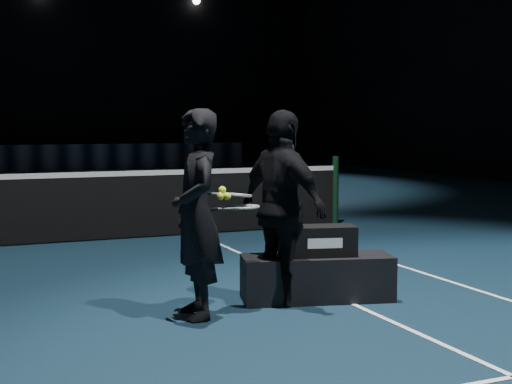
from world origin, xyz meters
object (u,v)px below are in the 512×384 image
Objects in this scene: player_bench at (317,278)px; racket_bag at (317,241)px; player_b at (283,208)px; racket_lower at (244,207)px; tennis_balls at (223,194)px; player_a at (196,214)px; racket_upper at (236,195)px.

player_bench is 2.00× the size of racket_bag.
player_b reaches higher than racket_lower.
player_bench is at bearing 4.67° from tennis_balls.
player_b is (0.84, 0.12, 0.00)m from player_a.
player_a is 0.45m from racket_lower.
player_a is 0.29m from tennis_balls.
racket_upper is (-0.45, -0.02, 0.13)m from player_b.
player_a is (-1.19, -0.12, 0.66)m from player_bench.
racket_upper is 5.67× the size of tennis_balls.
player_a and player_b have the same top height.
player_bench is at bearing -10.67° from racket_upper.
player_b reaches higher than player_bench.
racket_lower is (-0.74, -0.05, 0.35)m from racket_bag.
player_bench is 0.74m from player_b.
racket_upper is at bearing -163.94° from racket_bag.
racket_lower reaches higher than racket_bag.
player_b reaches higher than racket_bag.
player_bench is 1.01m from racket_lower.
racket_upper is (0.39, 0.10, 0.13)m from player_a.
racket_upper reaches higher than player_bench.
racket_bag is at bearing -10.67° from racket_upper.
player_bench is 11.37× the size of tennis_balls.
racket_upper is (-0.80, -0.02, 0.45)m from racket_bag.
player_b is (-0.35, 0.00, 0.32)m from racket_bag.
player_a reaches higher than racket_bag.
player_b is at bearing -166.02° from player_bench.
player_a reaches higher than racket_upper.
player_bench is 1.12m from racket_upper.
racket_bag is 1.00× the size of racket_upper.
racket_bag is at bearing 99.09° from player_a.
player_bench is 0.34m from racket_bag.
racket_lower is at bearing 6.72° from tennis_balls.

